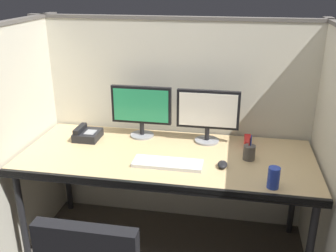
{
  "coord_description": "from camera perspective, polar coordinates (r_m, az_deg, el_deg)",
  "views": [
    {
      "loc": [
        0.41,
        -1.9,
        1.81
      ],
      "look_at": [
        0.0,
        0.35,
        0.92
      ],
      "focal_mm": 40.46,
      "sensor_mm": 36.0,
      "label": 1
    }
  ],
  "objects": [
    {
      "name": "keyboard_main",
      "position": [
        2.34,
        -0.06,
        -5.64
      ],
      "size": [
        0.43,
        0.15,
        0.02
      ],
      "primitive_type": "cube",
      "color": "silver",
      "rests_on": "desk"
    },
    {
      "name": "cubicle_partition_right",
      "position": [
        2.41,
        23.41,
        -5.73
      ],
      "size": [
        0.06,
        1.41,
        1.57
      ],
      "color": "beige",
      "rests_on": "ground"
    },
    {
      "name": "computer_mouse",
      "position": [
        2.34,
        8.21,
        -5.76
      ],
      "size": [
        0.06,
        0.1,
        0.04
      ],
      "color": "black",
      "rests_on": "desk"
    },
    {
      "name": "desk",
      "position": [
        2.49,
        -0.26,
        -5.43
      ],
      "size": [
        1.9,
        0.8,
        0.74
      ],
      "color": "tan",
      "rests_on": "ground"
    },
    {
      "name": "pen_cup",
      "position": [
        2.45,
        12.13,
        -3.9
      ],
      "size": [
        0.08,
        0.08,
        0.16
      ],
      "color": "#4C4742",
      "rests_on": "desk"
    },
    {
      "name": "monitor_right",
      "position": [
        2.61,
        6.03,
        2.01
      ],
      "size": [
        0.43,
        0.17,
        0.37
      ],
      "color": "gray",
      "rests_on": "desk"
    },
    {
      "name": "cubicle_partition_left",
      "position": [
        2.73,
        -21.66,
        -2.32
      ],
      "size": [
        0.06,
        1.41,
        1.57
      ],
      "color": "beige",
      "rests_on": "ground"
    },
    {
      "name": "red_stapler",
      "position": [
        2.65,
        11.88,
        -2.35
      ],
      "size": [
        0.04,
        0.15,
        0.06
      ],
      "primitive_type": "cube",
      "color": "red",
      "rests_on": "desk"
    },
    {
      "name": "monitor_left",
      "position": [
        2.69,
        -4.04,
        2.71
      ],
      "size": [
        0.43,
        0.17,
        0.37
      ],
      "color": "gray",
      "rests_on": "desk"
    },
    {
      "name": "cubicle_partition_rear",
      "position": [
        2.87,
        1.42,
        0.4
      ],
      "size": [
        2.21,
        0.06,
        1.57
      ],
      "color": "beige",
      "rests_on": "ground"
    },
    {
      "name": "soda_can",
      "position": [
        2.16,
        15.62,
        -7.51
      ],
      "size": [
        0.07,
        0.07,
        0.12
      ],
      "primitive_type": "cylinder",
      "color": "#263FB2",
      "rests_on": "desk"
    },
    {
      "name": "desk_phone",
      "position": [
        2.77,
        -12.1,
        -1.24
      ],
      "size": [
        0.17,
        0.19,
        0.09
      ],
      "color": "black",
      "rests_on": "desk"
    }
  ]
}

